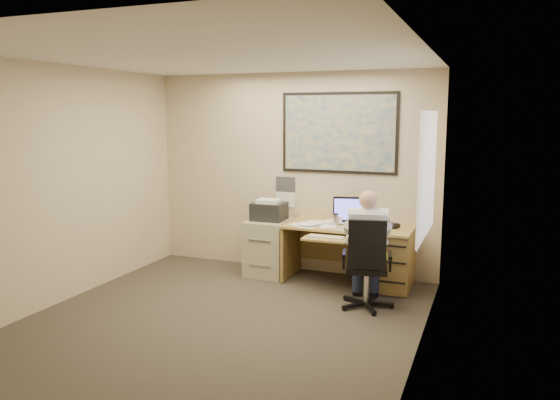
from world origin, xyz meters
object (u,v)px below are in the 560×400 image
at_px(desk, 375,252).
at_px(filing_cabinet, 269,242).
at_px(office_chair, 365,282).
at_px(person, 368,249).

xyz_separation_m(desk, filing_cabinet, (-1.43, -0.01, 0.00)).
relative_size(filing_cabinet, office_chair, 0.99).
bearing_deg(filing_cabinet, office_chair, -30.26).
relative_size(desk, office_chair, 1.55).
bearing_deg(desk, person, -84.37).
relative_size(desk, filing_cabinet, 1.56).
distance_m(desk, filing_cabinet, 1.43).
bearing_deg(filing_cabinet, desk, -0.32).
relative_size(office_chair, person, 0.78).
height_order(desk, person, person).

